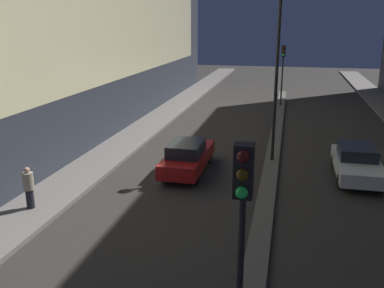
{
  "coord_description": "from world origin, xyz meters",
  "views": [
    {
      "loc": [
        0.63,
        -2.78,
        6.87
      ],
      "look_at": [
        -4.29,
        18.74,
        0.5
      ],
      "focal_mm": 40.0,
      "sensor_mm": 36.0,
      "label": 1
    }
  ],
  "objects_px": {
    "traffic_light_near": "(242,220)",
    "pedestrian_on_left_sidewalk": "(29,187)",
    "street_lamp": "(279,39)",
    "car_right_lane": "(357,162)",
    "traffic_light_mid": "(283,62)",
    "car_left_lane": "(188,156)"
  },
  "relations": [
    {
      "from": "traffic_light_near",
      "to": "traffic_light_mid",
      "type": "height_order",
      "value": "same"
    },
    {
      "from": "traffic_light_near",
      "to": "car_right_lane",
      "type": "distance_m",
      "value": 13.9
    },
    {
      "from": "street_lamp",
      "to": "pedestrian_on_left_sidewalk",
      "type": "height_order",
      "value": "street_lamp"
    },
    {
      "from": "traffic_light_mid",
      "to": "street_lamp",
      "type": "relative_size",
      "value": 0.53
    },
    {
      "from": "traffic_light_near",
      "to": "pedestrian_on_left_sidewalk",
      "type": "xyz_separation_m",
      "value": [
        -8.48,
        6.46,
        -2.69
      ]
    },
    {
      "from": "traffic_light_near",
      "to": "street_lamp",
      "type": "height_order",
      "value": "street_lamp"
    },
    {
      "from": "car_left_lane",
      "to": "car_right_lane",
      "type": "xyz_separation_m",
      "value": [
        7.64,
        0.97,
        -0.04
      ]
    },
    {
      "from": "car_left_lane",
      "to": "car_right_lane",
      "type": "height_order",
      "value": "car_left_lane"
    },
    {
      "from": "traffic_light_near",
      "to": "car_right_lane",
      "type": "height_order",
      "value": "traffic_light_near"
    },
    {
      "from": "street_lamp",
      "to": "traffic_light_near",
      "type": "bearing_deg",
      "value": -90.0
    },
    {
      "from": "traffic_light_mid",
      "to": "street_lamp",
      "type": "xyz_separation_m",
      "value": [
        0.0,
        -14.83,
        2.38
      ]
    },
    {
      "from": "traffic_light_mid",
      "to": "car_left_lane",
      "type": "bearing_deg",
      "value": -102.55
    },
    {
      "from": "traffic_light_mid",
      "to": "pedestrian_on_left_sidewalk",
      "type": "relative_size",
      "value": 3.05
    },
    {
      "from": "car_left_lane",
      "to": "pedestrian_on_left_sidewalk",
      "type": "distance_m",
      "value": 7.29
    },
    {
      "from": "pedestrian_on_left_sidewalk",
      "to": "traffic_light_near",
      "type": "bearing_deg",
      "value": -37.3
    },
    {
      "from": "traffic_light_mid",
      "to": "street_lamp",
      "type": "distance_m",
      "value": 15.02
    },
    {
      "from": "traffic_light_mid",
      "to": "car_left_lane",
      "type": "xyz_separation_m",
      "value": [
        -3.82,
        -17.16,
        -2.92
      ]
    },
    {
      "from": "street_lamp",
      "to": "car_right_lane",
      "type": "bearing_deg",
      "value": -19.63
    },
    {
      "from": "pedestrian_on_left_sidewalk",
      "to": "street_lamp",
      "type": "bearing_deg",
      "value": 43.08
    },
    {
      "from": "traffic_light_near",
      "to": "car_right_lane",
      "type": "xyz_separation_m",
      "value": [
        3.82,
        13.03,
        -2.96
      ]
    },
    {
      "from": "traffic_light_near",
      "to": "car_left_lane",
      "type": "height_order",
      "value": "traffic_light_near"
    },
    {
      "from": "traffic_light_near",
      "to": "pedestrian_on_left_sidewalk",
      "type": "distance_m",
      "value": 11.0
    }
  ]
}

